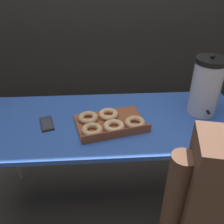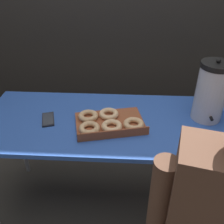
% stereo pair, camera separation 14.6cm
% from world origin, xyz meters
% --- Properties ---
extents(ground_plane, '(12.00, 12.00, 0.00)m').
position_xyz_m(ground_plane, '(0.00, 0.00, 0.00)').
color(ground_plane, '#4C473F').
extents(folding_table, '(1.59, 0.65, 0.75)m').
position_xyz_m(folding_table, '(0.00, 0.00, 0.71)').
color(folding_table, '#2D56B2').
rests_on(folding_table, ground).
extents(donut_box, '(0.44, 0.35, 0.05)m').
position_xyz_m(donut_box, '(-0.02, -0.05, 0.78)').
color(donut_box, brown).
rests_on(donut_box, folding_table).
extents(coffee_urn, '(0.18, 0.20, 0.37)m').
position_xyz_m(coffee_urn, '(0.56, 0.06, 0.93)').
color(coffee_urn, silver).
rests_on(coffee_urn, folding_table).
extents(cell_phone, '(0.11, 0.16, 0.01)m').
position_xyz_m(cell_phone, '(-0.39, -0.02, 0.76)').
color(cell_phone, black).
rests_on(cell_phone, folding_table).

